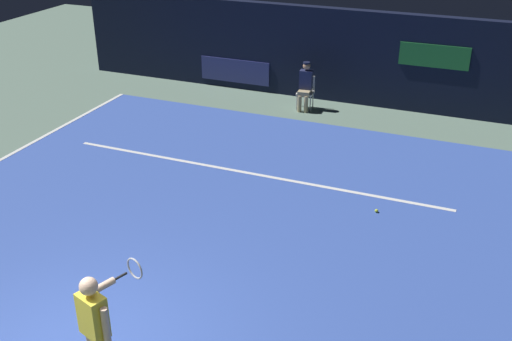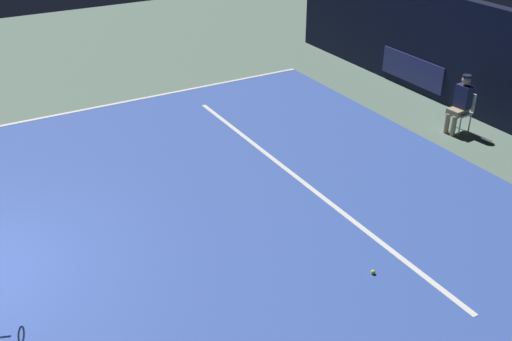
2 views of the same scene
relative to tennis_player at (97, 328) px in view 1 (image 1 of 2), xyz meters
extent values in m
plane|color=slate|center=(-0.68, 4.52, -0.99)|extent=(31.60, 31.60, 0.00)
cube|color=#3856B2|center=(-0.68, 4.52, -0.98)|extent=(11.14, 10.50, 0.01)
cube|color=white|center=(-0.68, 6.36, -0.97)|extent=(8.69, 0.10, 0.01)
cube|color=black|center=(-0.68, 11.72, 0.31)|extent=(15.19, 0.30, 2.60)
cube|color=navy|center=(-3.34, 11.56, -0.44)|extent=(2.20, 0.04, 0.70)
cube|color=#1E6B2D|center=(2.36, 11.56, 0.61)|extent=(1.80, 0.04, 0.60)
cube|color=yellow|center=(-0.01, -0.03, 0.21)|extent=(0.41, 0.33, 0.56)
sphere|color=beige|center=(-0.01, -0.03, 0.63)|extent=(0.22, 0.22, 0.22)
cylinder|color=beige|center=(-0.12, 0.25, 0.36)|extent=(0.25, 0.50, 0.09)
cylinder|color=beige|center=(0.21, -0.08, 0.13)|extent=(0.09, 0.09, 0.56)
cylinder|color=black|center=(-0.02, 0.53, 0.36)|extent=(0.13, 0.29, 0.03)
torus|color=#B2B2B7|center=(0.07, 0.79, 0.36)|extent=(0.29, 0.12, 0.30)
cube|color=white|center=(-0.83, 10.67, -0.53)|extent=(0.47, 0.44, 0.04)
cube|color=white|center=(-0.85, 10.87, -0.30)|extent=(0.42, 0.07, 0.42)
cylinder|color=#B2B2B7|center=(-1.00, 10.48, -0.76)|extent=(0.03, 0.03, 0.46)
cylinder|color=#B2B2B7|center=(-0.63, 10.51, -0.76)|extent=(0.03, 0.03, 0.46)
cylinder|color=#B2B2B7|center=(-1.03, 10.82, -0.76)|extent=(0.03, 0.03, 0.46)
cylinder|color=#B2B2B7|center=(-0.66, 10.85, -0.76)|extent=(0.03, 0.03, 0.46)
cube|color=tan|center=(-0.83, 10.59, -0.49)|extent=(0.35, 0.43, 0.14)
cylinder|color=tan|center=(-0.90, 10.40, -0.76)|extent=(0.11, 0.11, 0.46)
cylinder|color=tan|center=(-0.72, 10.41, -0.76)|extent=(0.11, 0.11, 0.46)
cube|color=#23284C|center=(-0.84, 10.71, -0.16)|extent=(0.36, 0.25, 0.52)
sphere|color=tan|center=(-0.84, 10.71, 0.22)|extent=(0.20, 0.20, 0.20)
cylinder|color=#141933|center=(-0.84, 10.71, 0.31)|extent=(0.19, 0.19, 0.04)
sphere|color=#CCE033|center=(2.24, 5.73, -0.94)|extent=(0.07, 0.07, 0.07)
camera|label=1|loc=(3.95, -4.60, 4.94)|focal=42.84mm
camera|label=2|loc=(7.56, 0.67, 4.68)|focal=41.91mm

